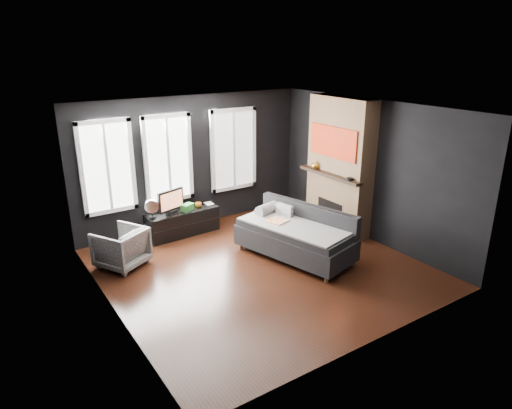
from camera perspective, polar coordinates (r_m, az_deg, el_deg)
floor at (r=7.92m, az=0.60°, el=-7.92°), size 5.00×5.00×0.00m
ceiling at (r=7.10m, az=0.68°, el=11.83°), size 5.00×5.00×0.00m
wall_back at (r=9.49m, az=-7.90°, el=5.29°), size 5.00×0.02×2.70m
wall_left at (r=6.42m, az=-18.19°, el=-2.49°), size 0.02×5.00×2.70m
wall_right at (r=8.99m, az=13.99°, el=4.09°), size 0.02×5.00×2.70m
windows at (r=9.08m, az=-10.69°, el=11.13°), size 4.00×0.16×1.76m
fireplace at (r=9.25m, az=10.43°, el=4.78°), size 0.70×1.62×2.70m
sofa at (r=8.16m, az=4.87°, el=-3.62°), size 1.55×2.31×0.91m
stripe_pillow at (r=8.50m, az=3.55°, el=-1.16°), size 0.16×0.38×0.37m
armchair at (r=8.17m, az=-16.53°, el=-4.96°), size 0.97×0.96×0.75m
media_console at (r=9.28m, az=-9.18°, el=-2.22°), size 1.49×0.54×0.50m
monitor at (r=8.99m, az=-10.60°, el=0.54°), size 0.63×0.31×0.55m
desk_fan at (r=8.86m, az=-12.89°, el=-0.51°), size 0.33×0.33×0.38m
mug at (r=9.31m, az=-7.22°, el=0.03°), size 0.16×0.14×0.13m
book at (r=9.45m, az=-6.37°, el=0.60°), size 0.15×0.03×0.21m
storage_box at (r=9.17m, az=-8.57°, el=-0.33°), size 0.29×0.24×0.13m
mantel_vase at (r=9.41m, az=7.42°, el=4.97°), size 0.21×0.22×0.17m
mantel_clock at (r=8.73m, az=11.67°, el=3.15°), size 0.14×0.14×0.04m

